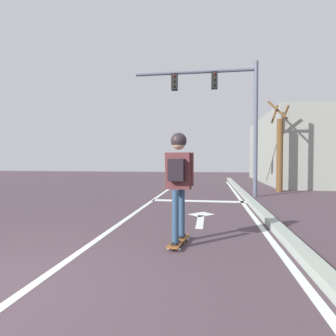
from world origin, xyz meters
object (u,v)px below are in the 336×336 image
object	(u,v)px
skateboard	(179,241)
traffic_signal_mast	(222,101)
skater	(178,171)
roadside_tree	(280,151)

from	to	relation	value
skateboard	traffic_signal_mast	size ratio (longest dim) A/B	0.17
skater	roadside_tree	xyz separation A→B (m)	(3.58, 8.38, 0.57)
traffic_signal_mast	roadside_tree	world-z (taller)	traffic_signal_mast
skateboard	skater	xyz separation A→B (m)	(-0.00, -0.01, 1.17)
skater	skateboard	bearing A→B (deg)	81.43
skateboard	skater	world-z (taller)	skater
skateboard	roadside_tree	world-z (taller)	roadside_tree
traffic_signal_mast	roadside_tree	size ratio (longest dim) A/B	1.28
traffic_signal_mast	roadside_tree	xyz separation A→B (m)	(2.60, 1.85, -1.92)
traffic_signal_mast	roadside_tree	distance (m)	3.72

